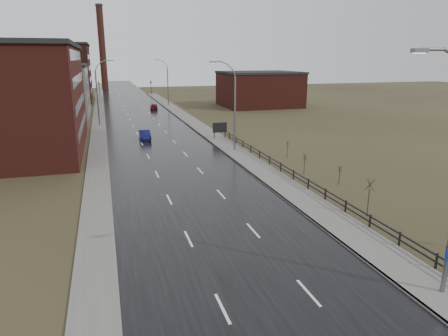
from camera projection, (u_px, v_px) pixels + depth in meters
road at (146, 125)px, 71.51m from camera, size 14.00×300.00×0.06m
sidewalk_right at (236, 152)px, 50.79m from camera, size 3.20×180.00×0.18m
curb_right at (224, 153)px, 50.36m from camera, size 0.16×180.00×0.18m
sidewalk_left at (99, 127)px, 69.23m from camera, size 2.40×260.00×0.12m
warehouse_mid at (47, 90)px, 81.76m from camera, size 16.32×20.40×10.50m
warehouse_far at (40, 73)px, 107.41m from camera, size 26.52×24.48×15.50m
building_right at (259, 89)px, 99.08m from camera, size 18.36×16.32×8.50m
smokestack at (102, 47)px, 148.83m from camera, size 2.70×2.70×30.70m
streetlight_right_mid at (233, 106)px, 50.15m from camera, size 3.36×0.28×11.35m
streetlight_left at (99, 93)px, 69.68m from camera, size 3.36×0.28×11.35m
streetlight_right_far at (167, 82)px, 100.01m from camera, size 3.36×0.28×11.35m
guardrail at (312, 185)px, 35.68m from camera, size 0.10×53.05×1.10m
shrub_c at (369, 197)px, 30.04m from camera, size 0.70×0.74×2.98m
shrub_d at (339, 175)px, 37.81m from camera, size 0.44×0.47×1.85m
shrub_e at (304, 163)px, 41.37m from camera, size 0.51×0.54×2.15m
shrub_f at (287, 149)px, 48.19m from camera, size 0.49×0.52×2.06m
billboard at (220, 128)px, 58.80m from camera, size 2.17×0.17×2.53m
traffic_light_left at (99, 82)px, 123.48m from camera, size 0.58×2.73×5.30m
traffic_light_right at (151, 81)px, 127.91m from camera, size 0.58×2.73×5.30m
car_near at (145, 135)px, 58.53m from camera, size 1.57×4.33×1.42m
car_far at (154, 107)px, 93.04m from camera, size 2.23×4.42×1.44m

